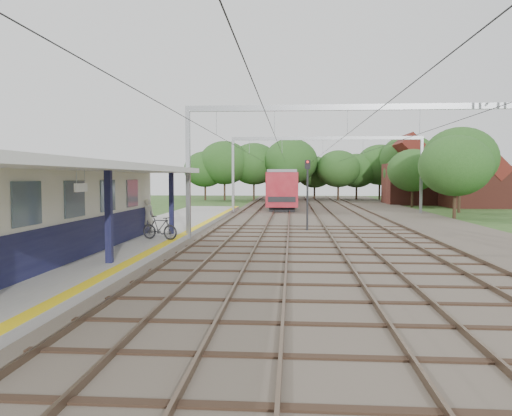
{
  "coord_description": "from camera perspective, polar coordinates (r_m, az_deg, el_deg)",
  "views": [
    {
      "loc": [
        0.4,
        -10.73,
        3.31
      ],
      "look_at": [
        -1.59,
        16.99,
        1.6
      ],
      "focal_mm": 35.0,
      "sensor_mm": 36.0,
      "label": 1
    }
  ],
  "objects": [
    {
      "name": "signal_post",
      "position": [
        30.35,
        5.9,
        2.45
      ],
      "size": [
        0.34,
        0.3,
        4.36
      ],
      "rotation": [
        0.0,
        0.0,
        -0.32
      ],
      "color": "black",
      "rests_on": "ground"
    },
    {
      "name": "station_building",
      "position": [
        20.05,
        -23.47,
        -0.39
      ],
      "size": [
        3.41,
        18.0,
        3.4
      ],
      "color": "beige",
      "rests_on": "platform"
    },
    {
      "name": "rail_tracks",
      "position": [
        40.87,
        5.63,
        -0.9
      ],
      "size": [
        11.8,
        88.0,
        0.15
      ],
      "color": "brown",
      "rests_on": "ballast_bed"
    },
    {
      "name": "platform",
      "position": [
        26.15,
        -13.54,
        -3.46
      ],
      "size": [
        5.0,
        52.0,
        0.35
      ],
      "primitive_type": "cube",
      "color": "gray",
      "rests_on": "ground"
    },
    {
      "name": "ballast_bed",
      "position": [
        41.02,
        9.13,
        -1.08
      ],
      "size": [
        18.0,
        90.0,
        0.1
      ],
      "primitive_type": "cube",
      "color": "#473D33",
      "rests_on": "ground"
    },
    {
      "name": "bicycle",
      "position": [
        24.16,
        -10.95,
        -2.23
      ],
      "size": [
        1.96,
        1.09,
        1.13
      ],
      "primitive_type": "imported",
      "rotation": [
        0.0,
        0.0,
        1.26
      ],
      "color": "black",
      "rests_on": "platform"
    },
    {
      "name": "house_near",
      "position": [
        60.36,
        24.09,
        2.91
      ],
      "size": [
        7.0,
        6.12,
        7.89
      ],
      "color": "brown",
      "rests_on": "ground"
    },
    {
      "name": "train",
      "position": [
        64.33,
        3.3,
        2.53
      ],
      "size": [
        3.02,
        37.59,
        3.96
      ],
      "color": "black",
      "rests_on": "ballast_bed"
    },
    {
      "name": "person",
      "position": [
        26.79,
        -12.31,
        -0.92
      ],
      "size": [
        0.78,
        0.63,
        1.84
      ],
      "primitive_type": "imported",
      "rotation": [
        0.0,
        0.0,
        3.47
      ],
      "color": "beige",
      "rests_on": "platform"
    },
    {
      "name": "ground",
      "position": [
        11.24,
        1.94,
        -13.6
      ],
      "size": [
        160.0,
        160.0,
        0.0
      ],
      "primitive_type": "plane",
      "color": "#2D4C1E",
      "rests_on": "ground"
    },
    {
      "name": "house_far",
      "position": [
        64.64,
        18.1,
        3.28
      ],
      "size": [
        8.0,
        6.12,
        8.66
      ],
      "color": "brown",
      "rests_on": "ground"
    },
    {
      "name": "catenary_system",
      "position": [
        36.21,
        8.89,
        6.96
      ],
      "size": [
        17.22,
        88.0,
        7.0
      ],
      "color": "gray",
      "rests_on": "ground"
    },
    {
      "name": "yellow_stripe",
      "position": [
        25.54,
        -8.72,
        -3.16
      ],
      "size": [
        0.45,
        52.0,
        0.01
      ],
      "primitive_type": "cube",
      "color": "yellow",
      "rests_on": "platform"
    },
    {
      "name": "canopy",
      "position": [
        18.62,
        -21.98,
        4.29
      ],
      "size": [
        6.4,
        20.0,
        3.44
      ],
      "color": "#111236",
      "rests_on": "platform"
    },
    {
      "name": "tree_band",
      "position": [
        67.96,
        7.03,
        4.85
      ],
      "size": [
        31.72,
        30.88,
        8.82
      ],
      "color": "#382619",
      "rests_on": "ground"
    }
  ]
}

